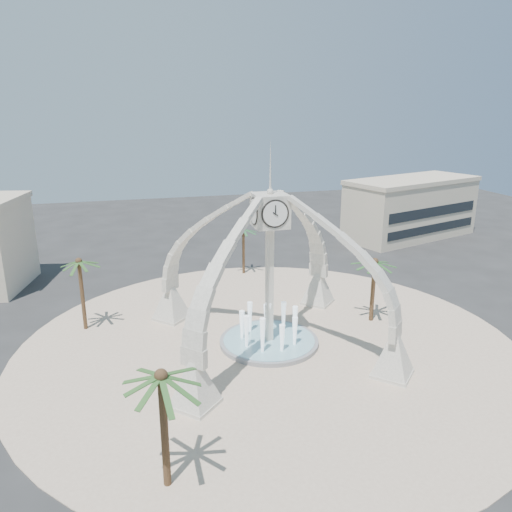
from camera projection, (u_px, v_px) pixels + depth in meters
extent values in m
plane|color=#282828|center=(269.00, 344.00, 40.51)|extent=(140.00, 140.00, 0.00)
cylinder|color=beige|center=(269.00, 344.00, 40.50)|extent=(40.00, 40.00, 0.06)
cube|color=silver|center=(269.00, 287.00, 39.09)|extent=(0.55, 0.55, 9.80)
cube|color=silver|center=(270.00, 210.00, 37.32)|extent=(2.50, 2.50, 2.50)
cone|color=silver|center=(270.00, 167.00, 36.38)|extent=(0.20, 0.20, 4.00)
cylinder|color=white|center=(275.00, 214.00, 36.12)|extent=(1.84, 0.04, 1.84)
pyramid|color=silver|center=(318.00, 288.00, 48.36)|extent=(3.80, 3.80, 3.20)
pyramid|color=silver|center=(171.00, 303.00, 44.79)|extent=(3.80, 3.80, 3.20)
pyramid|color=silver|center=(195.00, 384.00, 31.73)|extent=(3.80, 3.80, 3.20)
pyramid|color=silver|center=(393.00, 356.00, 35.30)|extent=(3.80, 3.80, 3.20)
cylinder|color=gray|center=(269.00, 342.00, 40.45)|extent=(8.00, 8.00, 0.40)
cylinder|color=#85BAC6|center=(269.00, 339.00, 40.39)|extent=(7.40, 7.40, 0.04)
cone|color=white|center=(269.00, 321.00, 39.92)|extent=(0.60, 0.60, 3.20)
cube|color=#C3B798|center=(410.00, 210.00, 72.79)|extent=(21.49, 13.79, 8.00)
cube|color=#C3B798|center=(413.00, 180.00, 71.55)|extent=(21.87, 14.17, 0.60)
cylinder|color=brown|center=(373.00, 291.00, 44.10)|extent=(0.37, 0.37, 5.70)
cylinder|color=brown|center=(82.00, 295.00, 42.32)|extent=(0.33, 0.33, 6.29)
cylinder|color=brown|center=(244.00, 251.00, 56.80)|extent=(0.31, 0.31, 5.37)
cylinder|color=brown|center=(164.00, 431.00, 24.53)|extent=(0.40, 0.40, 6.40)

